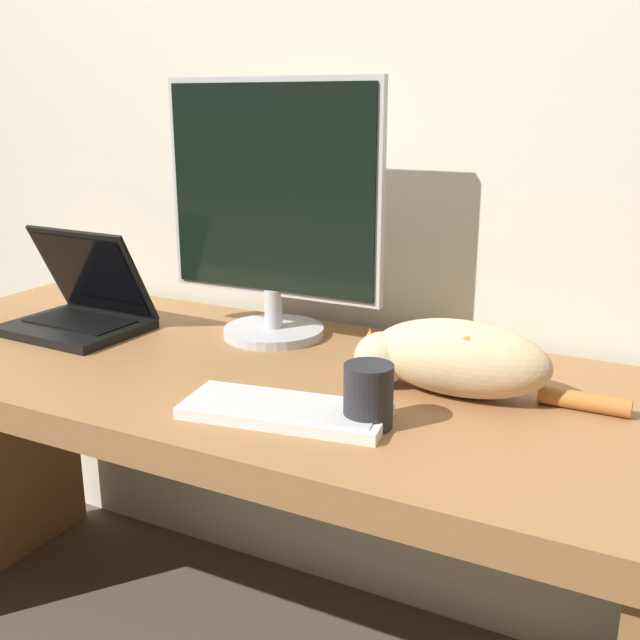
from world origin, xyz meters
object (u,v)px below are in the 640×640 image
monitor (272,211)px  coffee_mug (368,396)px  laptop (81,310)px  external_keyboard (285,410)px  cat (452,357)px

monitor → coffee_mug: size_ratio=5.29×
monitor → laptop: size_ratio=1.84×
external_keyboard → cat: (0.21, 0.23, 0.06)m
monitor → external_keyboard: (0.24, -0.38, -0.27)m
laptop → coffee_mug: size_ratio=2.87×
external_keyboard → monitor: bearing=113.5°
laptop → cat: bearing=2.8°
cat → coffee_mug: 0.21m
laptop → coffee_mug: laptop is taller
laptop → coffee_mug: (0.80, -0.19, 0.01)m
monitor → coffee_mug: (0.38, -0.35, -0.23)m
cat → coffee_mug: cat is taller
coffee_mug → laptop: bearing=166.6°
laptop → external_keyboard: bearing=-16.1°
monitor → external_keyboard: 0.52m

